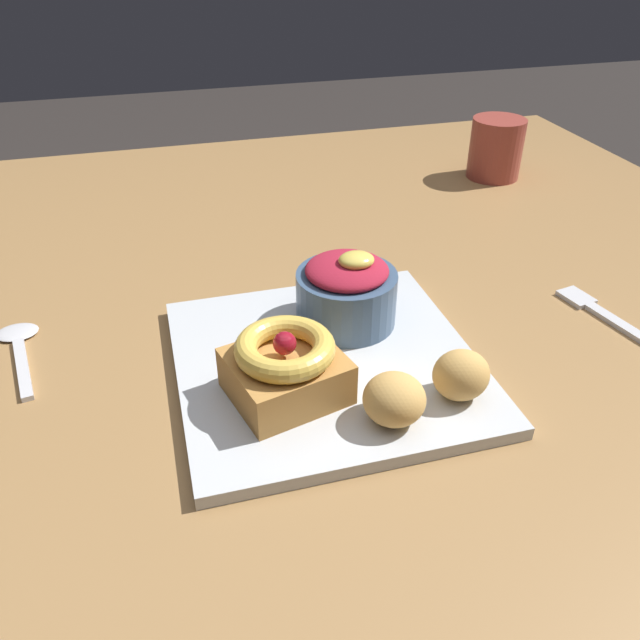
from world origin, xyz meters
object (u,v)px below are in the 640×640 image
(fritter_front, at_px, (394,399))
(coffee_mug, at_px, (496,148))
(berry_ramekin, at_px, (347,292))
(fork, at_px, (601,313))
(fritter_middle, at_px, (461,375))
(spoon, at_px, (19,347))
(cake_slice, at_px, (281,368))
(front_plate, at_px, (326,363))

(fritter_front, xyz_separation_m, coffee_mug, (0.35, 0.48, 0.01))
(berry_ramekin, distance_m, fork, 0.27)
(fritter_front, relative_size, fork, 0.39)
(berry_ramekin, relative_size, fritter_middle, 2.03)
(fritter_middle, distance_m, coffee_mug, 0.55)
(fritter_middle, relative_size, fork, 0.37)
(fritter_middle, xyz_separation_m, coffee_mug, (0.28, 0.47, 0.01))
(berry_ramekin, distance_m, spoon, 0.31)
(cake_slice, xyz_separation_m, fritter_middle, (0.14, -0.04, -0.01))
(fritter_front, distance_m, fritter_middle, 0.06)
(spoon, relative_size, coffee_mug, 1.44)
(spoon, bearing_deg, cake_slice, -133.74)
(fritter_front, height_order, spoon, fritter_front)
(fritter_middle, bearing_deg, front_plate, 139.23)
(fritter_front, distance_m, fork, 0.29)
(fritter_front, xyz_separation_m, fork, (0.27, 0.10, -0.03))
(front_plate, relative_size, fritter_middle, 5.58)
(fritter_middle, height_order, fork, fritter_middle)
(front_plate, xyz_separation_m, spoon, (-0.27, 0.11, -0.00))
(spoon, bearing_deg, front_plate, -121.91)
(fritter_front, xyz_separation_m, fritter_middle, (0.06, 0.01, 0.00))
(berry_ramekin, bearing_deg, spoon, 170.14)
(fritter_front, xyz_separation_m, spoon, (-0.30, 0.20, -0.03))
(front_plate, xyz_separation_m, fritter_middle, (0.09, -0.08, 0.03))
(cake_slice, bearing_deg, fritter_front, -33.95)
(front_plate, height_order, berry_ramekin, berry_ramekin)
(fork, bearing_deg, fritter_front, 99.88)
(front_plate, xyz_separation_m, cake_slice, (-0.05, -0.04, 0.03))
(fritter_middle, relative_size, spoon, 0.37)
(front_plate, relative_size, fritter_front, 5.31)
(fritter_front, distance_m, coffee_mug, 0.60)
(berry_ramekin, bearing_deg, fritter_front, -92.59)
(coffee_mug, bearing_deg, spoon, -156.01)
(berry_ramekin, relative_size, fork, 0.76)
(cake_slice, bearing_deg, berry_ramekin, 47.40)
(front_plate, bearing_deg, spoon, 158.56)
(berry_ramekin, xyz_separation_m, spoon, (-0.31, 0.05, -0.04))
(cake_slice, height_order, coffee_mug, coffee_mug)
(berry_ramekin, height_order, spoon, berry_ramekin)
(fritter_middle, relative_size, coffee_mug, 0.54)
(fritter_front, height_order, coffee_mug, coffee_mug)
(cake_slice, bearing_deg, fritter_middle, -15.82)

